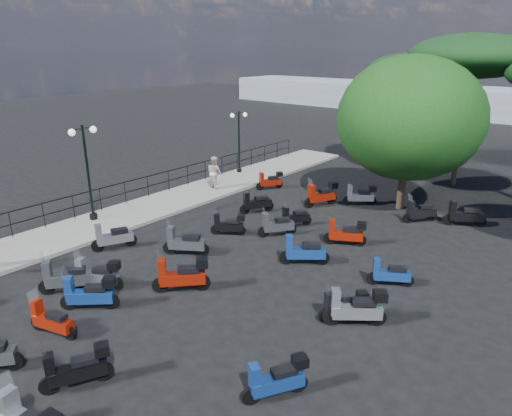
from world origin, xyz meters
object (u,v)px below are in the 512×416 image
Objects in this scene: scooter_20 at (303,252)px; pine_2 at (414,70)px; pedestrian_far at (214,172)px; scooter_26 at (389,274)px; scooter_8 at (98,275)px; scooter_9 at (228,225)px; scooter_4 at (256,203)px; scooter_6 at (51,321)px; lamp_post_1 at (87,167)px; scooter_14 at (182,276)px; scooter_1 at (66,278)px; scooter_17 at (360,196)px; scooter_3 at (185,243)px; scooter_24 at (356,308)px; scooter_15 at (276,226)px; pine_0 at (472,56)px; scooter_11 at (321,195)px; scooter_19 at (77,369)px; scooter_23 at (276,380)px; scooter_7 at (89,294)px; broadleaf_tree at (410,118)px; scooter_27 at (464,215)px; scooter_21 at (420,212)px; scooter_25 at (344,307)px; scooter_16 at (346,233)px; scooter_10 at (295,218)px; scooter_2 at (113,237)px; lamp_post_2 at (239,138)px; scooter_5 at (270,181)px.

scooter_20 is 0.21× the size of pine_2.
pedestrian_far reaches higher than scooter_26.
scooter_9 is at bearing -34.08° from scooter_8.
scooter_4 is 11.21m from scooter_6.
lamp_post_1 is at bearing 71.02° from scooter_26.
pedestrian_far reaches higher than scooter_14.
scooter_1 is at bearing 105.64° from scooter_20.
lamp_post_1 is 3.07× the size of scooter_17.
scooter_24 is at bearing -122.78° from scooter_3.
pine_0 reaches higher than scooter_15.
scooter_8 is 11.71m from scooter_11.
scooter_3 is at bearing -34.40° from scooter_19.
scooter_14 is 1.03× the size of scooter_23.
scooter_11 is 0.24× the size of pine_2.
scooter_9 is (0.78, 6.79, -0.05)m from scooter_1.
scooter_17 is (2.43, 6.96, 0.04)m from scooter_9.
broadleaf_tree is (3.47, 14.60, 3.85)m from scooter_7.
lamp_post_1 is 0.59× the size of pine_2.
scooter_8 is 0.93× the size of scooter_27.
scooter_15 is 1.02× the size of scooter_21.
scooter_26 is (4.57, -6.70, -0.07)m from scooter_17.
scooter_6 is at bearing 112.36° from scooter_26.
scooter_3 is 1.03× the size of scooter_24.
pedestrian_far is 1.01× the size of scooter_11.
scooter_6 is at bearing 123.73° from pedestrian_far.
scooter_4 is 9.35m from scooter_25.
scooter_16 reaches higher than scooter_17.
broadleaf_tree reaches higher than scooter_10.
scooter_10 is at bearing -26.89° from scooter_23.
scooter_2 is 13.25m from scooter_21.
scooter_8 and scooter_21 have the same top height.
lamp_post_1 is 2.93× the size of scooter_23.
lamp_post_2 is at bearing -15.57° from scooter_23.
scooter_8 is 1.23× the size of scooter_25.
scooter_9 is 0.95× the size of scooter_10.
scooter_23 is (3.76, 2.68, -0.02)m from scooter_19.
scooter_4 is at bearing -135.46° from broadleaf_tree.
scooter_5 is at bearing -65.26° from scooter_2.
lamp_post_2 is at bearing 12.63° from scooter_5.
scooter_3 reaches higher than scooter_9.
scooter_5 is (-1.82, 3.40, -0.01)m from scooter_4.
scooter_3 reaches higher than scooter_25.
scooter_6 is at bearing 127.69° from scooter_4.
scooter_4 is 13.84m from pine_0.
scooter_3 is at bearing 134.88° from pedestrian_far.
scooter_3 is 4.00m from scooter_15.
scooter_17 is at bearing 18.93° from lamp_post_2.
scooter_16 is 3.35m from scooter_26.
lamp_post_2 is 11.99m from scooter_2.
scooter_1 is at bearing 121.57° from scooter_16.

